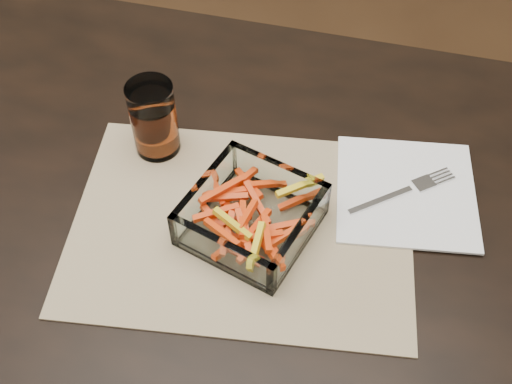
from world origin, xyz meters
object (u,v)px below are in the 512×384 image
glass_bowl (251,217)px  fork (405,191)px  dining_table (201,263)px  tumbler (154,121)px

glass_bowl → fork: size_ratio=1.36×
dining_table → tumbler: bearing=128.3°
dining_table → fork: bearing=25.6°
tumbler → fork: bearing=0.1°
tumbler → fork: tumbler is taller
tumbler → glass_bowl: bearing=-32.6°
dining_table → glass_bowl: (0.07, 0.02, 0.12)m
glass_bowl → tumbler: bearing=147.4°
dining_table → glass_bowl: 0.14m
dining_table → glass_bowl: glass_bowl is taller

